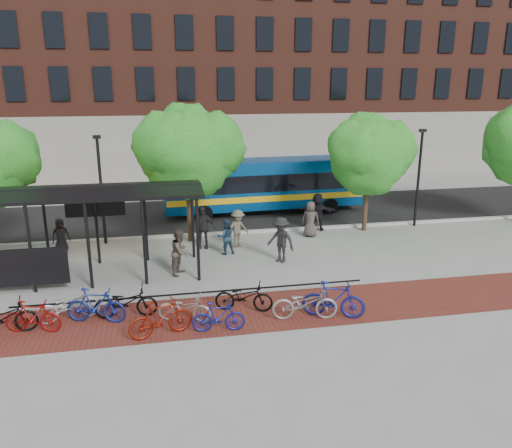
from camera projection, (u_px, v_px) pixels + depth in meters
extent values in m
plane|color=#9E9E99|center=(265.00, 259.00, 21.75)|extent=(160.00, 160.00, 0.00)
cube|color=black|center=(236.00, 213.00, 29.29)|extent=(160.00, 8.00, 0.01)
cube|color=#B7B7B2|center=(248.00, 232.00, 25.51)|extent=(160.00, 0.25, 0.12)
cube|color=maroon|center=(237.00, 313.00, 16.66)|extent=(24.00, 3.00, 0.01)
cube|color=black|center=(196.00, 305.00, 17.27)|extent=(12.00, 0.05, 0.95)
cube|color=brown|center=(313.00, 53.00, 45.37)|extent=(55.00, 14.00, 20.00)
cube|color=#7A664C|center=(38.00, 7.00, 52.42)|extent=(22.00, 22.00, 30.00)
cylinder|color=black|center=(30.00, 250.00, 17.89)|extent=(0.12, 0.12, 3.30)
cylinder|color=black|center=(46.00, 229.00, 20.44)|extent=(0.12, 0.12, 3.30)
cylinder|color=black|center=(88.00, 246.00, 18.26)|extent=(0.12, 0.12, 3.30)
cylinder|color=black|center=(97.00, 226.00, 20.81)|extent=(0.12, 0.12, 3.30)
cylinder|color=black|center=(144.00, 243.00, 18.63)|extent=(0.12, 0.12, 3.30)
cylinder|color=black|center=(146.00, 223.00, 21.17)|extent=(0.12, 0.12, 3.30)
cylinder|color=black|center=(198.00, 240.00, 18.99)|extent=(0.12, 0.12, 3.30)
cylinder|color=black|center=(193.00, 221.00, 21.54)|extent=(0.12, 0.12, 3.30)
cube|color=black|center=(3.00, 269.00, 17.84)|extent=(4.50, 0.08, 1.40)
cube|color=black|center=(58.00, 196.00, 18.19)|extent=(10.60, 1.65, 0.29)
cube|color=black|center=(64.00, 188.00, 19.51)|extent=(10.60, 1.65, 0.29)
cube|color=black|center=(68.00, 194.00, 20.28)|extent=(9.00, 0.10, 0.40)
cube|color=black|center=(95.00, 208.00, 20.69)|extent=(2.40, 0.12, 0.70)
cube|color=#FF7200|center=(96.00, 208.00, 20.77)|extent=(2.20, 0.02, 0.55)
sphere|color=#237E21|center=(3.00, 157.00, 21.85)|extent=(3.20, 3.20, 3.20)
cylinder|color=#382619|center=(189.00, 215.00, 23.96)|extent=(0.24, 0.24, 2.52)
sphere|color=#237E21|center=(187.00, 154.00, 23.15)|extent=(4.20, 4.20, 4.20)
sphere|color=#237E21|center=(209.00, 147.00, 23.45)|extent=(3.36, 3.36, 3.36)
sphere|color=#237E21|center=(169.00, 147.00, 22.60)|extent=(3.15, 3.15, 3.15)
sphere|color=#237E21|center=(188.00, 136.00, 23.33)|extent=(2.94, 2.94, 2.94)
cylinder|color=#382619|center=(365.00, 209.00, 25.65)|extent=(0.24, 0.24, 2.27)
sphere|color=#237E21|center=(368.00, 158.00, 24.92)|extent=(3.80, 3.80, 3.80)
sphere|color=#237E21|center=(385.00, 151.00, 25.20)|extent=(3.04, 3.04, 3.04)
sphere|color=#237E21|center=(357.00, 151.00, 24.39)|extent=(2.85, 2.85, 2.85)
sphere|color=#237E21|center=(368.00, 141.00, 25.10)|extent=(2.66, 2.66, 2.66)
cylinder|color=black|center=(102.00, 192.00, 23.17)|extent=(0.14, 0.14, 5.00)
cube|color=black|center=(97.00, 137.00, 22.46)|extent=(0.35, 0.20, 0.15)
cylinder|color=black|center=(418.00, 180.00, 26.11)|extent=(0.14, 0.14, 5.00)
cube|color=black|center=(423.00, 131.00, 25.41)|extent=(0.35, 0.20, 0.15)
cube|color=navy|center=(263.00, 183.00, 29.04)|extent=(11.65, 3.07, 2.64)
cube|color=black|center=(263.00, 180.00, 28.98)|extent=(11.42, 3.09, 0.96)
cube|color=yellow|center=(263.00, 194.00, 29.22)|extent=(11.54, 3.11, 0.34)
cube|color=navy|center=(264.00, 161.00, 28.69)|extent=(11.41, 2.80, 0.17)
cylinder|color=black|center=(204.00, 214.00, 27.38)|extent=(0.94, 0.31, 0.92)
cylinder|color=black|center=(198.00, 203.00, 29.71)|extent=(0.94, 0.31, 0.92)
cylinder|color=black|center=(330.00, 206.00, 29.08)|extent=(0.94, 0.31, 0.92)
cylinder|color=black|center=(315.00, 197.00, 31.41)|extent=(0.94, 0.31, 0.92)
imported|color=black|center=(1.00, 318.00, 15.11)|extent=(2.16, 1.04, 1.09)
imported|color=maroon|center=(33.00, 317.00, 15.25)|extent=(1.82, 0.85, 1.05)
imported|color=#B1B1B3|center=(68.00, 305.00, 16.05)|extent=(2.08, 1.17, 1.03)
imported|color=navy|center=(96.00, 306.00, 15.87)|extent=(2.03, 1.05, 1.17)
imported|color=black|center=(126.00, 302.00, 16.25)|extent=(2.04, 0.77, 1.06)
imported|color=maroon|center=(161.00, 318.00, 15.01)|extent=(2.05, 1.06, 1.18)
imported|color=#A5A6A8|center=(184.00, 308.00, 16.00)|extent=(1.84, 1.12, 0.91)
imported|color=navy|center=(219.00, 317.00, 15.32)|extent=(1.67, 0.61, 0.98)
imported|color=black|center=(244.00, 297.00, 16.71)|extent=(2.07, 1.22, 1.03)
imported|color=gray|center=(305.00, 303.00, 16.11)|extent=(2.22, 1.04, 1.12)
imported|color=navy|center=(334.00, 300.00, 16.23)|extent=(2.12, 1.31, 1.23)
imported|color=black|center=(61.00, 235.00, 22.43)|extent=(0.90, 0.75, 1.58)
imported|color=#21394E|center=(226.00, 236.00, 22.19)|extent=(0.85, 0.69, 1.63)
imported|color=brown|center=(238.00, 229.00, 23.08)|extent=(1.33, 1.14, 1.79)
imported|color=#262626|center=(202.00, 227.00, 22.97)|extent=(1.21, 0.62, 1.98)
imported|color=black|center=(317.00, 212.00, 25.72)|extent=(1.92, 1.15, 1.97)
imported|color=#463D38|center=(310.00, 219.00, 24.67)|extent=(1.03, 0.87, 1.79)
imported|color=#4F413A|center=(180.00, 252.00, 19.83)|extent=(1.05, 1.14, 1.88)
imported|color=black|center=(281.00, 240.00, 21.14)|extent=(1.41, 1.44, 1.98)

